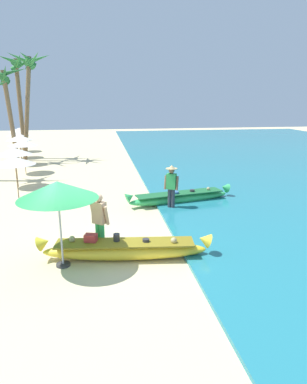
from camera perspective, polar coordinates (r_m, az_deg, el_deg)
The scene contains 15 objects.
ground_plane at distance 9.68m, azimuth -10.51°, elevation -10.54°, with size 80.00×80.00×0.00m, color beige.
boat_yellow_foreground at distance 9.35m, azimuth -4.80°, elevation -9.47°, with size 4.67×1.14×0.75m.
boat_green_midground at distance 14.13m, azimuth 4.37°, elevation -0.89°, with size 4.62×1.49×0.71m.
person_vendor_hatted at distance 13.09m, azimuth 2.99°, elevation 1.28°, with size 0.58×0.45×1.75m.
person_tourist_customer at distance 9.54m, azimuth -8.94°, elevation -4.57°, with size 0.56×0.50×1.70m.
patio_umbrella_large at distance 8.66m, azimuth -15.61°, elevation 0.24°, with size 1.98×1.98×2.24m.
parasol_row_0 at distance 14.96m, azimuth -21.99°, elevation 4.83°, with size 1.60×1.60×1.91m.
parasol_row_1 at distance 17.66m, azimuth -22.04°, elevation 6.28°, with size 1.60×1.60×1.91m.
parasol_row_2 at distance 20.87m, azimuth -20.82°, elevation 7.62°, with size 1.60×1.60×1.91m.
parasol_row_3 at distance 23.70m, azimuth -21.32°, elevation 8.38°, with size 1.60×1.60×1.91m.
parasol_row_4 at distance 26.60m, azimuth -21.48°, elevation 9.01°, with size 1.60×1.60×1.91m.
parasol_row_5 at distance 29.76m, azimuth -21.32°, elevation 9.58°, with size 1.60×1.60×1.91m.
palm_tree_tall_inland at distance 24.51m, azimuth -23.32°, elevation 15.78°, with size 2.61×2.85×6.21m.
palm_tree_leaning_seaward at distance 26.18m, azimuth -21.54°, elevation 17.25°, with size 2.51×2.74×7.05m.
palm_tree_mid_cluster at distance 24.96m, azimuth -19.97°, elevation 18.08°, with size 2.70×2.73×7.12m.
Camera 1 is at (0.38, -8.73, 4.18)m, focal length 32.17 mm.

